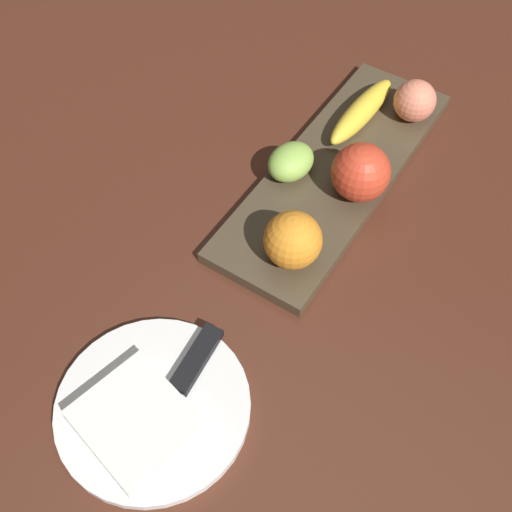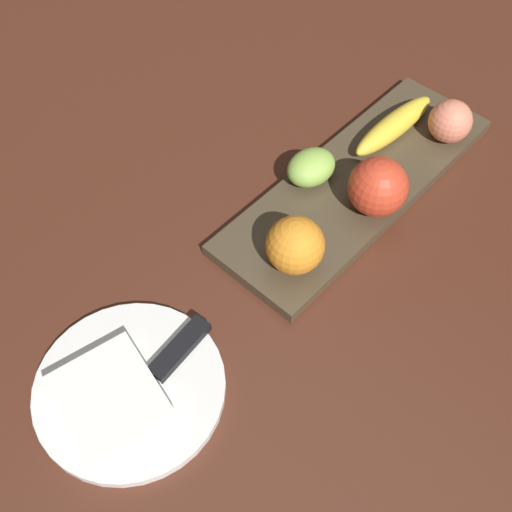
{
  "view_description": "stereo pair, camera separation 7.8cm",
  "coord_description": "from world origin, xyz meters",
  "px_view_note": "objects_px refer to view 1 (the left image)",
  "views": [
    {
      "loc": [
        0.57,
        0.25,
        0.68
      ],
      "look_at": [
        0.18,
        -0.0,
        0.05
      ],
      "focal_mm": 44.03,
      "sensor_mm": 36.0,
      "label": 1
    },
    {
      "loc": [
        0.52,
        0.31,
        0.68
      ],
      "look_at": [
        0.18,
        -0.0,
        0.05
      ],
      "focal_mm": 44.03,
      "sensor_mm": 36.0,
      "label": 2
    }
  ],
  "objects_px": {
    "grape_bunch": "(291,162)",
    "knife": "(190,370)",
    "apple": "(361,172)",
    "orange_near_apple": "(293,240)",
    "banana": "(362,111)",
    "peach": "(415,101)",
    "dinner_plate": "(153,406)",
    "folded_napkin": "(135,421)",
    "fruit_tray": "(336,172)"
  },
  "relations": [
    {
      "from": "orange_near_apple",
      "to": "dinner_plate",
      "type": "relative_size",
      "value": 0.34
    },
    {
      "from": "apple",
      "to": "folded_napkin",
      "type": "relative_size",
      "value": 0.69
    },
    {
      "from": "orange_near_apple",
      "to": "knife",
      "type": "distance_m",
      "value": 0.21
    },
    {
      "from": "fruit_tray",
      "to": "knife",
      "type": "height_order",
      "value": "knife"
    },
    {
      "from": "fruit_tray",
      "to": "apple",
      "type": "relative_size",
      "value": 5.79
    },
    {
      "from": "fruit_tray",
      "to": "folded_napkin",
      "type": "height_order",
      "value": "folded_napkin"
    },
    {
      "from": "fruit_tray",
      "to": "knife",
      "type": "bearing_deg",
      "value": 1.9
    },
    {
      "from": "apple",
      "to": "banana",
      "type": "distance_m",
      "value": 0.15
    },
    {
      "from": "grape_bunch",
      "to": "knife",
      "type": "relative_size",
      "value": 0.41
    },
    {
      "from": "folded_napkin",
      "to": "apple",
      "type": "bearing_deg",
      "value": 173.72
    },
    {
      "from": "folded_napkin",
      "to": "knife",
      "type": "relative_size",
      "value": 0.66
    },
    {
      "from": "orange_near_apple",
      "to": "grape_bunch",
      "type": "height_order",
      "value": "orange_near_apple"
    },
    {
      "from": "fruit_tray",
      "to": "knife",
      "type": "xyz_separation_m",
      "value": [
        0.38,
        0.01,
        0.01
      ]
    },
    {
      "from": "fruit_tray",
      "to": "grape_bunch",
      "type": "bearing_deg",
      "value": -48.06
    },
    {
      "from": "banana",
      "to": "dinner_plate",
      "type": "bearing_deg",
      "value": -175.38
    },
    {
      "from": "apple",
      "to": "dinner_plate",
      "type": "height_order",
      "value": "apple"
    },
    {
      "from": "apple",
      "to": "banana",
      "type": "relative_size",
      "value": 0.48
    },
    {
      "from": "banana",
      "to": "folded_napkin",
      "type": "bearing_deg",
      "value": -175.47
    },
    {
      "from": "apple",
      "to": "orange_near_apple",
      "type": "distance_m",
      "value": 0.15
    },
    {
      "from": "banana",
      "to": "folded_napkin",
      "type": "xyz_separation_m",
      "value": [
        0.57,
        0.02,
        -0.01
      ]
    },
    {
      "from": "apple",
      "to": "knife",
      "type": "distance_m",
      "value": 0.35
    },
    {
      "from": "knife",
      "to": "dinner_plate",
      "type": "bearing_deg",
      "value": -18.74
    },
    {
      "from": "fruit_tray",
      "to": "banana",
      "type": "height_order",
      "value": "banana"
    },
    {
      "from": "folded_napkin",
      "to": "knife",
      "type": "bearing_deg",
      "value": 171.51
    },
    {
      "from": "banana",
      "to": "orange_near_apple",
      "type": "height_order",
      "value": "orange_near_apple"
    },
    {
      "from": "fruit_tray",
      "to": "dinner_plate",
      "type": "height_order",
      "value": "fruit_tray"
    },
    {
      "from": "banana",
      "to": "dinner_plate",
      "type": "relative_size",
      "value": 0.77
    },
    {
      "from": "banana",
      "to": "grape_bunch",
      "type": "bearing_deg",
      "value": 170.52
    },
    {
      "from": "peach",
      "to": "grape_bunch",
      "type": "relative_size",
      "value": 0.86
    },
    {
      "from": "folded_napkin",
      "to": "peach",
      "type": "bearing_deg",
      "value": 175.83
    },
    {
      "from": "grape_bunch",
      "to": "folded_napkin",
      "type": "distance_m",
      "value": 0.42
    },
    {
      "from": "dinner_plate",
      "to": "knife",
      "type": "distance_m",
      "value": 0.06
    },
    {
      "from": "fruit_tray",
      "to": "apple",
      "type": "distance_m",
      "value": 0.07
    },
    {
      "from": "dinner_plate",
      "to": "folded_napkin",
      "type": "relative_size",
      "value": 1.86
    },
    {
      "from": "knife",
      "to": "banana",
      "type": "bearing_deg",
      "value": 177.46
    },
    {
      "from": "banana",
      "to": "knife",
      "type": "xyz_separation_m",
      "value": [
        0.48,
        0.03,
        -0.02
      ]
    },
    {
      "from": "dinner_plate",
      "to": "folded_napkin",
      "type": "height_order",
      "value": "folded_napkin"
    },
    {
      "from": "peach",
      "to": "dinner_plate",
      "type": "xyz_separation_m",
      "value": [
        0.59,
        -0.04,
        -0.04
      ]
    },
    {
      "from": "banana",
      "to": "knife",
      "type": "distance_m",
      "value": 0.48
    },
    {
      "from": "banana",
      "to": "dinner_plate",
      "type": "xyz_separation_m",
      "value": [
        0.54,
        0.02,
        -0.03
      ]
    },
    {
      "from": "fruit_tray",
      "to": "knife",
      "type": "distance_m",
      "value": 0.38
    },
    {
      "from": "apple",
      "to": "orange_near_apple",
      "type": "relative_size",
      "value": 1.08
    },
    {
      "from": "banana",
      "to": "peach",
      "type": "bearing_deg",
      "value": -48.83
    },
    {
      "from": "fruit_tray",
      "to": "dinner_plate",
      "type": "distance_m",
      "value": 0.43
    },
    {
      "from": "grape_bunch",
      "to": "knife",
      "type": "xyz_separation_m",
      "value": [
        0.33,
        0.06,
        -0.02
      ]
    },
    {
      "from": "dinner_plate",
      "to": "knife",
      "type": "xyz_separation_m",
      "value": [
        -0.06,
        0.01,
        0.01
      ]
    },
    {
      "from": "dinner_plate",
      "to": "peach",
      "type": "bearing_deg",
      "value": 175.63
    },
    {
      "from": "peach",
      "to": "grape_bunch",
      "type": "distance_m",
      "value": 0.23
    },
    {
      "from": "fruit_tray",
      "to": "orange_near_apple",
      "type": "distance_m",
      "value": 0.18
    },
    {
      "from": "banana",
      "to": "grape_bunch",
      "type": "distance_m",
      "value": 0.16
    }
  ]
}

